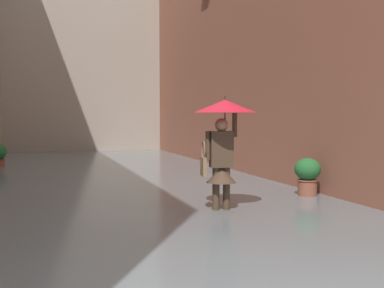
% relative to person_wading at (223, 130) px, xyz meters
% --- Properties ---
extents(ground_plane, '(60.00, 60.00, 0.00)m').
position_rel_person_wading_xyz_m(ground_plane, '(1.02, -4.96, -1.45)').
color(ground_plane, '#605B56').
extents(flood_water, '(7.85, 26.42, 0.09)m').
position_rel_person_wading_xyz_m(flood_water, '(1.02, -4.96, -1.40)').
color(flood_water, slate).
rests_on(flood_water, ground_plane).
extents(building_facade_left, '(2.04, 24.42, 8.77)m').
position_rel_person_wading_xyz_m(building_facade_left, '(-3.41, -4.95, 2.94)').
color(building_facade_left, '#935642').
rests_on(building_facade_left, ground_plane).
extents(building_facade_far, '(10.65, 1.80, 8.20)m').
position_rel_person_wading_xyz_m(building_facade_far, '(1.02, -16.07, 2.65)').
color(building_facade_far, '#A89989').
rests_on(building_facade_far, ground_plane).
extents(person_wading, '(1.08, 1.08, 2.02)m').
position_rel_person_wading_xyz_m(person_wading, '(0.00, 0.00, 0.00)').
color(person_wading, '#4C4233').
rests_on(person_wading, ground_plane).
extents(potted_plant_mid_left, '(0.52, 0.52, 0.84)m').
position_rel_person_wading_xyz_m(potted_plant_mid_left, '(-2.14, -0.90, -0.97)').
color(potted_plant_mid_left, brown).
rests_on(potted_plant_mid_left, ground_plane).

